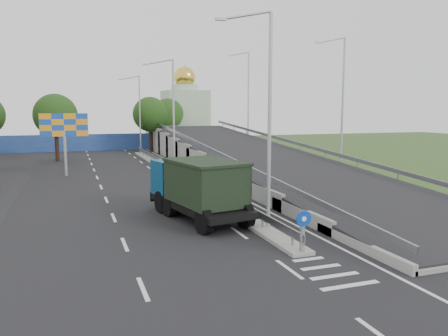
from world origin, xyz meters
name	(u,v)px	position (x,y,z in m)	size (l,w,h in m)	color
ground	(333,276)	(0.00, 0.00, 0.00)	(160.00, 160.00, 0.00)	#2D4C1E
road_surface	(150,187)	(-3.00, 20.00, 0.00)	(26.00, 90.00, 0.04)	black
median	(176,176)	(0.00, 24.00, 0.10)	(1.00, 44.00, 0.20)	gray
overpass_ramp	(256,154)	(7.50, 24.00, 1.75)	(10.00, 50.00, 3.50)	gray
median_guardrail	(176,169)	(0.00, 24.00, 0.75)	(0.09, 44.00, 0.71)	gray
sign_bollard	(303,231)	(0.00, 2.17, 1.03)	(0.64, 0.23, 1.67)	black
lamp_post_near	(266,109)	(0.11, 6.00, 5.81)	(2.74, 0.18, 10.08)	#B2B5B7
lamp_post_mid	(172,110)	(0.11, 26.00, 5.81)	(2.74, 0.18, 10.08)	#B2B5B7
lamp_post_far	(138,110)	(0.11, 46.00, 5.81)	(2.74, 0.18, 10.08)	#B2B5B7
blue_wall	(104,142)	(-4.00, 52.00, 1.20)	(30.00, 0.50, 2.40)	#293999
church	(185,113)	(10.00, 60.00, 5.31)	(7.00, 7.00, 13.80)	#B2CCAD
billboard	(64,128)	(-9.00, 28.00, 4.19)	(4.00, 0.24, 5.50)	#B2B5B7
tree_left_mid	(55,115)	(-10.00, 40.00, 5.18)	(4.80, 4.80, 7.60)	black
tree_median_far	(150,114)	(2.00, 48.00, 5.18)	(4.80, 4.80, 7.60)	black
tree_ramp_far	(168,114)	(6.00, 55.00, 5.18)	(4.80, 4.80, 7.60)	black
dump_truck	(198,186)	(-2.24, 9.42, 1.79)	(4.04, 7.71, 3.23)	black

